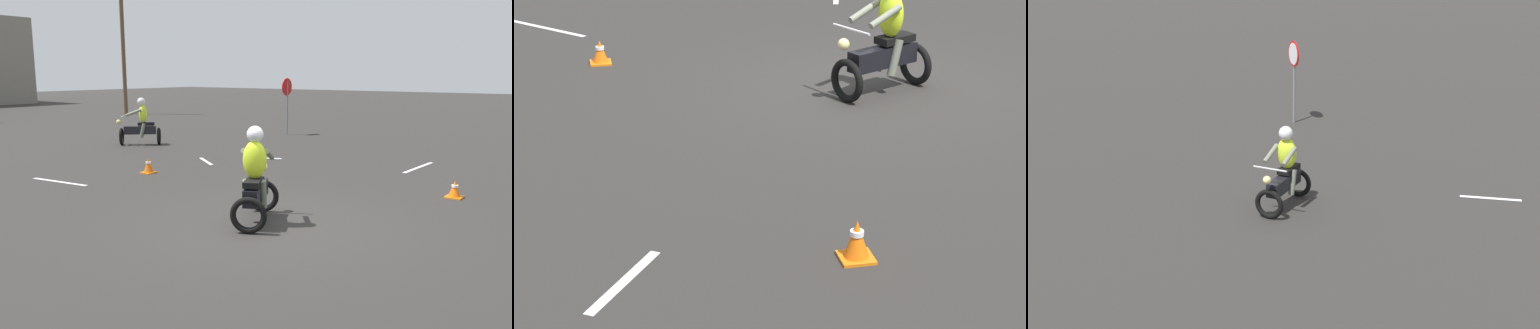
# 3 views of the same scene
# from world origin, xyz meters

# --- Properties ---
(ground_plane) EXTENTS (120.00, 120.00, 0.00)m
(ground_plane) POSITION_xyz_m (0.00, 0.00, 0.00)
(ground_plane) COLOR #2D2B28
(motorcycle_rider_foreground) EXTENTS (1.52, 1.16, 1.66)m
(motorcycle_rider_foreground) POSITION_xyz_m (-0.06, 0.28, 0.73)
(motorcycle_rider_foreground) COLOR black
(motorcycle_rider_foreground) RESTS_ON ground
(traffic_cone_near_left) EXTENTS (0.32, 0.32, 0.36)m
(traffic_cone_near_left) POSITION_xyz_m (3.73, -1.97, 0.17)
(traffic_cone_near_left) COLOR orange
(traffic_cone_near_left) RESTS_ON ground
(traffic_cone_near_right) EXTENTS (0.32, 0.32, 0.40)m
(traffic_cone_near_right) POSITION_xyz_m (1.73, 5.01, 0.19)
(traffic_cone_near_right) COLOR orange
(traffic_cone_near_right) RESTS_ON ground
(lane_stripe_ne) EXTENTS (0.76, 1.09, 0.01)m
(lane_stripe_ne) POSITION_xyz_m (3.89, 5.00, 0.00)
(lane_stripe_ne) COLOR silver
(lane_stripe_ne) RESTS_ON ground
(lane_stripe_se) EXTENTS (1.46, 1.62, 0.01)m
(lane_stripe_se) POSITION_xyz_m (4.61, -4.41, 0.00)
(lane_stripe_se) COLOR silver
(lane_stripe_se) RESTS_ON ground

